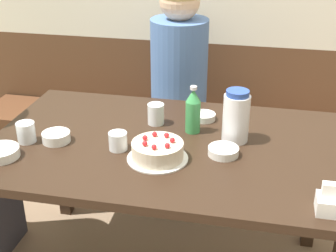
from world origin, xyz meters
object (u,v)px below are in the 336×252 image
(soju_bottle, at_px, (193,111))
(glass_water_tall, at_px, (118,141))
(bowl_side_dish, at_px, (56,137))
(glass_tumbler_short, at_px, (26,132))
(person_pale_blue_shirt, at_px, (179,102))
(glass_shot_small, at_px, (156,114))
(water_pitcher, at_px, (236,116))
(birthday_cake, at_px, (158,151))
(bowl_sauce_shallow, at_px, (0,153))
(napkin_holder, at_px, (335,202))
(bench_seat, at_px, (194,155))
(bowl_soup_white, at_px, (204,117))
(bowl_rice_small, at_px, (223,151))

(soju_bottle, distance_m, glass_water_tall, 0.34)
(bowl_side_dish, xyz_separation_m, glass_water_tall, (0.26, -0.01, 0.02))
(soju_bottle, relative_size, glass_tumbler_short, 2.46)
(person_pale_blue_shirt, bearing_deg, glass_tumbler_short, -30.10)
(glass_water_tall, bearing_deg, bowl_side_dish, 177.66)
(glass_shot_small, relative_size, person_pale_blue_shirt, 0.07)
(water_pitcher, xyz_separation_m, glass_shot_small, (-0.35, 0.09, -0.06))
(glass_water_tall, relative_size, glass_shot_small, 0.81)
(glass_tumbler_short, relative_size, person_pale_blue_shirt, 0.07)
(birthday_cake, bearing_deg, glass_water_tall, 165.47)
(bowl_sauce_shallow, relative_size, glass_tumbler_short, 1.74)
(glass_shot_small, bearing_deg, napkin_holder, -36.85)
(glass_shot_small, bearing_deg, glass_tumbler_short, -149.92)
(soju_bottle, xyz_separation_m, glass_water_tall, (-0.26, -0.21, -0.06))
(bench_seat, relative_size, bowl_side_dish, 23.42)
(bowl_sauce_shallow, bearing_deg, soju_bottle, 28.38)
(glass_shot_small, bearing_deg, bowl_sauce_shallow, -141.07)
(bench_seat, height_order, person_pale_blue_shirt, person_pale_blue_shirt)
(napkin_holder, relative_size, glass_water_tall, 1.51)
(bench_seat, relative_size, soju_bottle, 13.03)
(bowl_soup_white, height_order, glass_tumbler_short, glass_tumbler_short)
(bench_seat, xyz_separation_m, bowl_soup_white, (0.12, -0.58, 0.53))
(napkin_holder, distance_m, glass_tumbler_short, 1.19)
(bench_seat, distance_m, bowl_side_dish, 1.14)
(napkin_holder, bearing_deg, bench_seat, 117.42)
(bowl_sauce_shallow, bearing_deg, bench_seat, 61.37)
(bench_seat, relative_size, napkin_holder, 24.13)
(glass_water_tall, xyz_separation_m, person_pale_blue_shirt, (0.09, 0.80, -0.16))
(bowl_side_dish, bearing_deg, napkin_holder, -14.45)
(napkin_holder, height_order, person_pale_blue_shirt, person_pale_blue_shirt)
(bench_seat, distance_m, soju_bottle, 0.94)
(soju_bottle, distance_m, glass_shot_small, 0.18)
(soju_bottle, distance_m, bowl_sauce_shallow, 0.78)
(soju_bottle, distance_m, bowl_rice_small, 0.24)
(bench_seat, relative_size, water_pitcher, 12.27)
(bowl_soup_white, height_order, bowl_rice_small, bowl_rice_small)
(bowl_sauce_shallow, bearing_deg, person_pale_blue_shirt, 61.84)
(bowl_sauce_shallow, distance_m, person_pale_blue_shirt, 1.09)
(soju_bottle, xyz_separation_m, glass_shot_small, (-0.17, 0.04, -0.05))
(bowl_side_dish, bearing_deg, bowl_sauce_shallow, -133.32)
(bench_seat, distance_m, birthday_cake, 1.11)
(person_pale_blue_shirt, bearing_deg, bowl_soup_white, 23.54)
(bowl_soup_white, xyz_separation_m, bowl_rice_small, (0.12, -0.30, 0.00))
(napkin_holder, xyz_separation_m, glass_tumbler_short, (-1.16, 0.24, 0.00))
(napkin_holder, bearing_deg, glass_tumbler_short, 168.12)
(napkin_holder, height_order, bowl_rice_small, napkin_holder)
(birthday_cake, distance_m, soju_bottle, 0.28)
(bowl_soup_white, distance_m, bowl_side_dish, 0.65)
(soju_bottle, distance_m, bowl_soup_white, 0.16)
(water_pitcher, distance_m, napkin_holder, 0.55)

